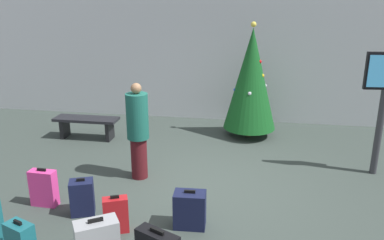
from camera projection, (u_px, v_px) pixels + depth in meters
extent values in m
plane|color=#38423D|center=(201.00, 188.00, 6.49)|extent=(16.00, 16.00, 0.00)
cube|color=#B7BCC1|center=(224.00, 52.00, 9.67)|extent=(16.00, 0.20, 3.46)
cylinder|color=#4C3319|center=(249.00, 131.00, 8.90)|extent=(0.12, 0.12, 0.20)
cone|color=#14511E|center=(251.00, 79.00, 8.54)|extent=(1.16, 1.16, 2.22)
sphere|color=#F2D84C|center=(254.00, 24.00, 8.18)|extent=(0.12, 0.12, 0.12)
sphere|color=red|center=(260.00, 62.00, 8.34)|extent=(0.08, 0.08, 0.08)
sphere|color=blue|center=(235.00, 90.00, 8.63)|extent=(0.08, 0.08, 0.08)
sphere|color=silver|center=(265.00, 86.00, 8.57)|extent=(0.08, 0.08, 0.08)
sphere|color=yellow|center=(263.00, 76.00, 8.40)|extent=(0.08, 0.08, 0.08)
sphere|color=silver|center=(255.00, 47.00, 8.41)|extent=(0.08, 0.08, 0.08)
sphere|color=silver|center=(250.00, 93.00, 8.30)|extent=(0.08, 0.08, 0.08)
cylinder|color=#333338|center=(379.00, 133.00, 6.81)|extent=(0.12, 0.12, 1.54)
cube|color=black|center=(86.00, 119.00, 8.63)|extent=(1.42, 0.44, 0.06)
cube|color=black|center=(65.00, 128.00, 8.78)|extent=(0.08, 0.35, 0.42)
cube|color=black|center=(110.00, 131.00, 8.62)|extent=(0.08, 0.35, 0.42)
cylinder|color=#4C1419|center=(139.00, 158.00, 6.78)|extent=(0.28, 0.28, 0.73)
cylinder|color=#19594C|center=(137.00, 116.00, 6.55)|extent=(0.48, 0.48, 0.78)
sphere|color=#8C6647|center=(136.00, 88.00, 6.40)|extent=(0.18, 0.18, 0.18)
cube|color=black|center=(18.00, 222.00, 4.32)|extent=(0.12, 0.07, 0.04)
cube|color=#141938|center=(82.00, 197.00, 5.66)|extent=(0.40, 0.35, 0.52)
cube|color=black|center=(81.00, 180.00, 5.58)|extent=(0.12, 0.07, 0.04)
cube|color=#B2191E|center=(116.00, 215.00, 5.22)|extent=(0.37, 0.28, 0.50)
cube|color=black|center=(115.00, 197.00, 5.14)|extent=(0.12, 0.07, 0.04)
cube|color=black|center=(95.00, 220.00, 4.27)|extent=(0.16, 0.11, 0.04)
cube|color=black|center=(157.00, 231.00, 4.02)|extent=(0.17, 0.10, 0.04)
cube|color=#141938|center=(190.00, 210.00, 5.34)|extent=(0.45, 0.30, 0.51)
cube|color=black|center=(190.00, 192.00, 5.26)|extent=(0.15, 0.04, 0.04)
cube|color=#E5388C|center=(44.00, 188.00, 5.89)|extent=(0.40, 0.19, 0.56)
cube|color=black|center=(41.00, 170.00, 5.79)|extent=(0.14, 0.04, 0.04)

